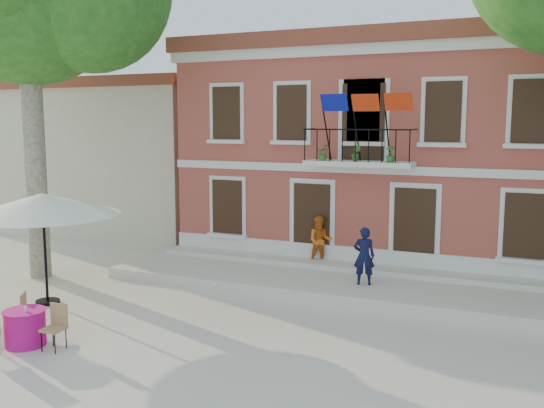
{
  "coord_description": "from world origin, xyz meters",
  "views": [
    {
      "loc": [
        6.82,
        -11.75,
        4.74
      ],
      "look_at": [
        0.11,
        3.5,
        2.45
      ],
      "focal_mm": 40.0,
      "sensor_mm": 36.0,
      "label": 1
    }
  ],
  "objects_px": {
    "pedestrian_navy": "(364,256)",
    "cafe_table_0": "(25,326)",
    "patio_umbrella": "(43,205)",
    "pedestrian_orange": "(320,241)"
  },
  "relations": [
    {
      "from": "patio_umbrella",
      "to": "pedestrian_navy",
      "type": "relative_size",
      "value": 2.46
    },
    {
      "from": "pedestrian_navy",
      "to": "cafe_table_0",
      "type": "bearing_deg",
      "value": 33.53
    },
    {
      "from": "pedestrian_navy",
      "to": "patio_umbrella",
      "type": "bearing_deg",
      "value": 12.77
    },
    {
      "from": "pedestrian_navy",
      "to": "pedestrian_orange",
      "type": "xyz_separation_m",
      "value": [
        -1.85,
        1.68,
        -0.03
      ]
    },
    {
      "from": "patio_umbrella",
      "to": "pedestrian_orange",
      "type": "height_order",
      "value": "patio_umbrella"
    },
    {
      "from": "patio_umbrella",
      "to": "cafe_table_0",
      "type": "bearing_deg",
      "value": -54.19
    },
    {
      "from": "patio_umbrella",
      "to": "pedestrian_navy",
      "type": "distance_m",
      "value": 8.57
    },
    {
      "from": "patio_umbrella",
      "to": "pedestrian_navy",
      "type": "xyz_separation_m",
      "value": [
        7.38,
        4.07,
        -1.52
      ]
    },
    {
      "from": "pedestrian_orange",
      "to": "cafe_table_0",
      "type": "distance_m",
      "value": 9.07
    },
    {
      "from": "patio_umbrella",
      "to": "cafe_table_0",
      "type": "height_order",
      "value": "patio_umbrella"
    }
  ]
}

